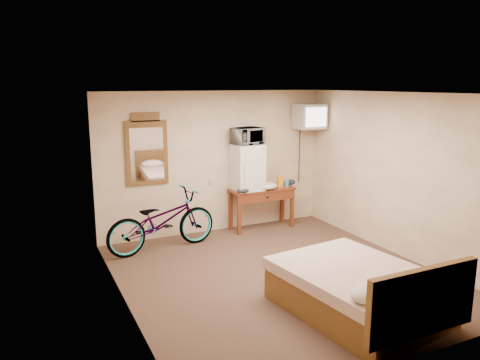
{
  "coord_description": "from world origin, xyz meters",
  "views": [
    {
      "loc": [
        -3.12,
        -5.27,
        2.63
      ],
      "look_at": [
        -0.2,
        0.83,
        1.22
      ],
      "focal_mm": 35.0,
      "sensor_mm": 36.0,
      "label": 1
    }
  ],
  "objects": [
    {
      "name": "cloth_dark_a",
      "position": [
        0.34,
        1.85,
        0.79
      ],
      "size": [
        0.23,
        0.17,
        0.09
      ],
      "primitive_type": "ellipsoid",
      "color": "black",
      "rests_on": "desk"
    },
    {
      "name": "bicycle",
      "position": [
        -1.16,
        1.7,
        0.48
      ],
      "size": [
        1.9,
        0.89,
        0.96
      ],
      "primitive_type": "imported",
      "rotation": [
        0.0,
        0.0,
        1.71
      ],
      "color": "black",
      "rests_on": "floor"
    },
    {
      "name": "wall_mirror",
      "position": [
        -1.22,
        2.27,
        1.54
      ],
      "size": [
        0.71,
        0.04,
        1.2
      ],
      "color": "brown",
      "rests_on": "room"
    },
    {
      "name": "microwave",
      "position": [
        0.52,
        2.05,
        1.72
      ],
      "size": [
        0.6,
        0.49,
        0.29
      ],
      "primitive_type": "imported",
      "rotation": [
        0.0,
        0.0,
        0.27
      ],
      "color": "white",
      "rests_on": "mini_fridge"
    },
    {
      "name": "crt_television",
      "position": [
        1.79,
        2.02,
        2.02
      ],
      "size": [
        0.53,
        0.6,
        0.45
      ],
      "color": "black",
      "rests_on": "room"
    },
    {
      "name": "mini_fridge",
      "position": [
        0.52,
        2.05,
        1.16
      ],
      "size": [
        0.5,
        0.5,
        0.82
      ],
      "color": "white",
      "rests_on": "desk"
    },
    {
      "name": "blue_cup",
      "position": [
        1.3,
        1.97,
        0.82
      ],
      "size": [
        0.07,
        0.07,
        0.13
      ],
      "primitive_type": "cylinder",
      "color": "#3990C2",
      "rests_on": "desk"
    },
    {
      "name": "cloth_dark_b",
      "position": [
        1.42,
        2.06,
        0.8
      ],
      "size": [
        0.23,
        0.18,
        0.1
      ],
      "primitive_type": "ellipsoid",
      "color": "black",
      "rests_on": "desk"
    },
    {
      "name": "cloth_cream",
      "position": [
        0.85,
        1.91,
        0.81
      ],
      "size": [
        0.4,
        0.31,
        0.12
      ],
      "primitive_type": "ellipsoid",
      "color": "beige",
      "rests_on": "desk"
    },
    {
      "name": "bed",
      "position": [
        0.28,
        -1.38,
        0.3
      ],
      "size": [
        1.6,
        2.0,
        0.9
      ],
      "color": "brown",
      "rests_on": "floor"
    },
    {
      "name": "room",
      "position": [
        -0.0,
        0.0,
        1.25
      ],
      "size": [
        4.6,
        4.64,
        2.5
      ],
      "color": "#3F281F",
      "rests_on": "ground"
    },
    {
      "name": "desk",
      "position": [
        0.81,
        2.0,
        0.61
      ],
      "size": [
        1.19,
        0.47,
        0.75
      ],
      "color": "maroon",
      "rests_on": "floor"
    },
    {
      "name": "snack_bag",
      "position": [
        1.16,
        1.98,
        0.86
      ],
      "size": [
        0.11,
        0.08,
        0.21
      ],
      "primitive_type": "cube",
      "rotation": [
        0.0,
        0.0,
        0.14
      ],
      "color": "orange",
      "rests_on": "desk"
    }
  ]
}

